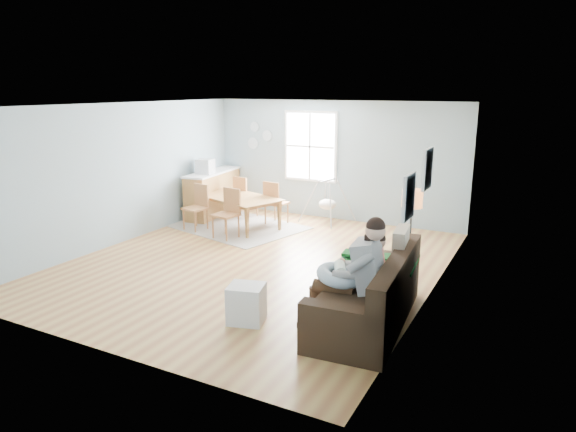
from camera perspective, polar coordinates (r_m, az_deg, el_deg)
The scene contains 22 objects.
room at distance 8.55m, azimuth -3.70°, elevation 10.34°, with size 8.40×9.40×3.90m.
window at distance 11.95m, azimuth 2.51°, elevation 7.72°, with size 1.32×0.08×1.62m.
pictures at distance 6.52m, azimuth 14.29°, elevation 3.69°, with size 0.05×1.34×0.74m.
wall_plates at distance 12.59m, azimuth -3.33°, elevation 8.86°, with size 0.67×0.02×0.66m.
sofa at distance 6.79m, azimuth 9.17°, elevation -9.06°, with size 1.17×2.38×0.93m.
green_throw at distance 7.41m, azimuth 10.03°, elevation -4.91°, with size 1.05×0.89×0.04m, color #13561B.
beige_pillow at distance 7.12m, azimuth 12.40°, elevation -3.59°, with size 0.16×0.57×0.57m, color tan.
father at distance 6.35m, azimuth 7.35°, elevation -6.06°, with size 1.09×0.54×1.50m.
nursing_pillow at distance 6.42m, azimuth 5.81°, elevation -6.55°, with size 0.59×0.59×0.16m, color silver.
infant at distance 6.43m, azimuth 5.85°, elevation -5.70°, with size 0.26×0.41×0.15m.
toddler at distance 6.84m, azimuth 9.07°, elevation -4.75°, with size 0.60×0.31×0.93m.
floor_lamp at distance 7.87m, azimuth 13.59°, elevation 1.00°, with size 0.30×0.30×1.51m.
storage_cube at distance 6.78m, azimuth -4.71°, elevation -9.67°, with size 0.54×0.51×0.50m.
rug at distance 11.33m, azimuth -5.67°, elevation -1.16°, with size 2.70×2.05×0.01m, color #9A938D.
dining_table at distance 11.25m, azimuth -5.71°, elevation 0.47°, with size 1.92×1.07×0.67m, color brown.
chair_sw at distance 11.15m, azimuth -9.97°, elevation 1.34°, with size 0.51×0.51×0.97m.
chair_se at distance 10.42m, azimuth -6.63°, elevation 0.70°, with size 0.52×0.52×1.00m.
chair_nw at distance 11.99m, azimuth -4.97°, elevation 2.43°, with size 0.53×0.53×0.98m.
chair_ne at distance 11.32m, azimuth -1.55°, elevation 1.78°, with size 0.50×0.50×0.98m.
counter at distance 12.35m, azimuth -8.33°, elevation 2.56°, with size 0.77×1.94×1.05m.
monitor at distance 11.92m, azimuth -9.22°, elevation 5.46°, with size 0.40×0.38×0.33m.
baby_swing at distance 11.58m, azimuth 4.41°, elevation 1.38°, with size 1.15×1.16×0.97m.
Camera 1 is at (4.40, -7.31, 2.98)m, focal length 32.00 mm.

